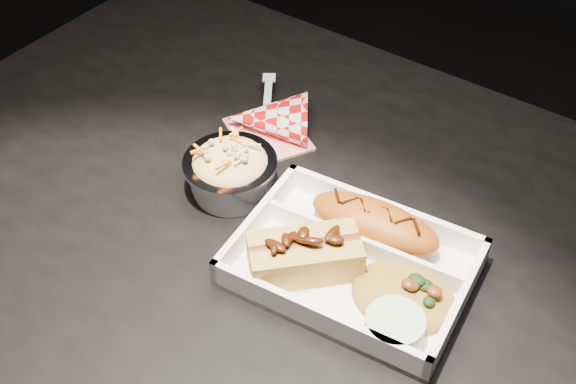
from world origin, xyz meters
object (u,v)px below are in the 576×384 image
(dining_table, at_px, (312,295))
(hotdog, at_px, (305,253))
(food_tray, at_px, (352,266))
(fried_pastry, at_px, (375,223))
(napkin_fork, at_px, (266,119))
(foil_coleslaw_cup, at_px, (230,169))

(dining_table, distance_m, hotdog, 0.13)
(hotdog, bearing_deg, dining_table, 64.35)
(food_tray, distance_m, hotdog, 0.06)
(food_tray, distance_m, fried_pastry, 0.06)
(napkin_fork, bearing_deg, foil_coleslaw_cup, -17.49)
(hotdog, relative_size, foil_coleslaw_cup, 1.10)
(hotdog, bearing_deg, foil_coleslaw_cup, 113.18)
(dining_table, xyz_separation_m, hotdog, (0.01, -0.04, 0.12))
(hotdog, distance_m, napkin_fork, 0.26)
(fried_pastry, xyz_separation_m, hotdog, (-0.04, -0.09, 0.00))
(napkin_fork, bearing_deg, food_tray, 23.08)
(fried_pastry, xyz_separation_m, napkin_fork, (-0.22, 0.09, -0.01))
(dining_table, relative_size, hotdog, 9.52)
(hotdog, bearing_deg, food_tray, -8.35)
(food_tray, bearing_deg, hotdog, -149.23)
(fried_pastry, height_order, napkin_fork, napkin_fork)
(foil_coleslaw_cup, bearing_deg, dining_table, -8.36)
(fried_pastry, bearing_deg, food_tray, -84.02)
(fried_pastry, distance_m, foil_coleslaw_cup, 0.19)
(food_tray, relative_size, hotdog, 2.12)
(food_tray, xyz_separation_m, foil_coleslaw_cup, (-0.19, 0.03, 0.02))
(dining_table, bearing_deg, foil_coleslaw_cup, 171.64)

